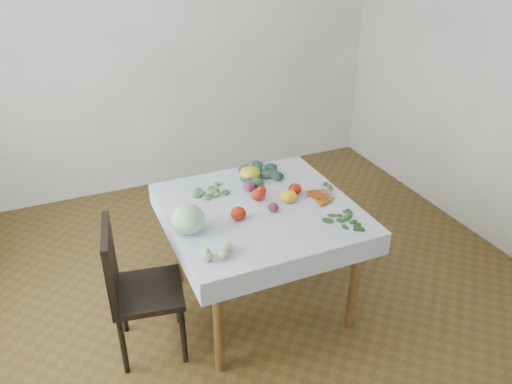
% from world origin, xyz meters
% --- Properties ---
extents(ground, '(4.00, 4.00, 0.00)m').
position_xyz_m(ground, '(0.00, 0.00, 0.00)').
color(ground, brown).
extents(back_wall, '(4.00, 0.04, 2.70)m').
position_xyz_m(back_wall, '(0.00, 2.00, 1.35)').
color(back_wall, white).
rests_on(back_wall, ground).
extents(table, '(1.00, 1.00, 0.75)m').
position_xyz_m(table, '(0.00, 0.00, 0.65)').
color(table, brown).
rests_on(table, ground).
extents(tablecloth, '(1.12, 1.12, 0.01)m').
position_xyz_m(tablecloth, '(0.00, 0.00, 0.75)').
color(tablecloth, white).
rests_on(tablecloth, table).
extents(chair, '(0.45, 0.45, 0.87)m').
position_xyz_m(chair, '(-0.83, -0.09, 0.50)').
color(chair, black).
rests_on(chair, ground).
extents(cabbage, '(0.22, 0.22, 0.17)m').
position_xyz_m(cabbage, '(-0.48, -0.10, 0.84)').
color(cabbage, '#DEEFC8').
rests_on(cabbage, tablecloth).
extents(tomato_a, '(0.08, 0.08, 0.06)m').
position_xyz_m(tomato_a, '(0.07, 0.13, 0.79)').
color(tomato_a, '#AA1B0B').
rests_on(tomato_a, tablecloth).
extents(tomato_b, '(0.11, 0.11, 0.08)m').
position_xyz_m(tomato_b, '(0.02, 0.08, 0.79)').
color(tomato_b, '#AA1B0B').
rests_on(tomato_b, tablecloth).
extents(tomato_c, '(0.10, 0.10, 0.08)m').
position_xyz_m(tomato_c, '(-0.17, -0.08, 0.80)').
color(tomato_c, '#AA1B0B').
rests_on(tomato_c, tablecloth).
extents(tomato_d, '(0.10, 0.10, 0.07)m').
position_xyz_m(tomato_d, '(0.27, 0.06, 0.79)').
color(tomato_d, '#AA1B0B').
rests_on(tomato_d, tablecloth).
extents(heirloom_back, '(0.18, 0.18, 0.10)m').
position_xyz_m(heirloom_back, '(0.08, 0.35, 0.80)').
color(heirloom_back, yellow).
rests_on(heirloom_back, tablecloth).
extents(heirloom_front, '(0.14, 0.14, 0.08)m').
position_xyz_m(heirloom_front, '(0.19, -0.01, 0.79)').
color(heirloom_front, yellow).
rests_on(heirloom_front, tablecloth).
extents(onion_a, '(0.09, 0.09, 0.06)m').
position_xyz_m(onion_a, '(0.02, 0.21, 0.79)').
color(onion_a, '#501632').
rests_on(onion_a, tablecloth).
extents(onion_b, '(0.07, 0.07, 0.06)m').
position_xyz_m(onion_b, '(0.05, -0.08, 0.79)').
color(onion_b, '#501632').
rests_on(onion_b, tablecloth).
extents(tomatillo_cluster, '(0.15, 0.13, 0.05)m').
position_xyz_m(tomatillo_cluster, '(-0.41, -0.37, 0.78)').
color(tomatillo_cluster, '#A5BC6D').
rests_on(tomatillo_cluster, tablecloth).
extents(carrot_bunch, '(0.18, 0.20, 0.03)m').
position_xyz_m(carrot_bunch, '(0.42, -0.05, 0.77)').
color(carrot_bunch, '#CE5116').
rests_on(carrot_bunch, tablecloth).
extents(kale_bunch, '(0.35, 0.27, 0.05)m').
position_xyz_m(kale_bunch, '(0.17, 0.38, 0.78)').
color(kale_bunch, '#325241').
rests_on(kale_bunch, tablecloth).
extents(basil_bunch, '(0.27, 0.19, 0.01)m').
position_xyz_m(basil_bunch, '(0.39, -0.36, 0.76)').
color(basil_bunch, '#28561B').
rests_on(basil_bunch, tablecloth).
extents(dill_bunch, '(0.20, 0.20, 0.02)m').
position_xyz_m(dill_bunch, '(-0.23, 0.28, 0.77)').
color(dill_bunch, '#50803A').
rests_on(dill_bunch, tablecloth).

